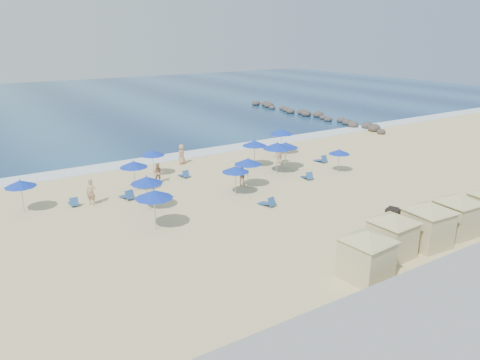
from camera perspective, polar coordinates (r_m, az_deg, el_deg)
name	(u,v)px	position (r m, az deg, el deg)	size (l,w,h in m)	color
ground	(286,204)	(32.07, 5.57, -2.92)	(160.00, 160.00, 0.00)	beige
ocean	(75,104)	(81.38, -19.50, 8.75)	(160.00, 80.00, 0.06)	navy
surf_line	(184,155)	(44.64, -6.87, 3.01)	(160.00, 2.50, 0.08)	white
seawall	(474,279)	(23.79, 26.60, -10.77)	(160.00, 6.10, 1.22)	gray
rock_jetty	(310,114)	(65.48, 8.58, 7.91)	(2.56, 26.66, 0.96)	#312B29
trash_bin	(393,215)	(30.53, 18.17, -4.04)	(0.80, 0.80, 0.80)	black
cabana_0	(367,249)	(22.83, 15.22, -8.07)	(4.31, 4.31, 2.71)	tan
cabana_1	(393,229)	(25.42, 18.11, -5.72)	(4.24, 4.24, 2.66)	tan
cabana_2	(429,218)	(27.24, 22.00, -4.36)	(4.49, 4.49, 2.82)	tan
cabana_3	(458,209)	(29.41, 24.99, -3.25)	(4.35, 4.35, 2.74)	tan
umbrella_0	(20,184)	(32.99, -25.21, -0.39)	(1.99, 1.99, 2.26)	#A5A8AD
umbrella_1	(146,180)	(30.71, -11.34, -0.02)	(2.11, 2.11, 2.41)	#A5A8AD
umbrella_2	(134,164)	(34.73, -12.85, 1.88)	(2.08, 2.08, 2.36)	#A5A8AD
umbrella_3	(154,194)	(27.56, -10.44, -1.71)	(2.26, 2.26, 2.57)	#A5A8AD
umbrella_4	(153,153)	(38.29, -10.61, 3.27)	(1.94, 1.94, 2.20)	#A5A8AD
umbrella_5	(248,161)	(34.64, 0.99, 2.28)	(2.07, 2.07, 2.36)	#A5A8AD
umbrella_6	(236,169)	(33.02, -0.54, 1.34)	(1.97, 1.97, 2.25)	#A5A8AD
umbrella_7	(255,143)	(40.06, 1.79, 4.52)	(2.15, 2.15, 2.45)	#A5A8AD
umbrella_8	(277,146)	(38.16, 4.57, 4.19)	(2.41, 2.41, 2.74)	#A5A8AD
umbrella_9	(281,132)	(44.36, 5.07, 5.89)	(2.26, 2.26, 2.58)	#A5A8AD
umbrella_10	(286,145)	(39.56, 5.59, 4.27)	(2.15, 2.15, 2.45)	#A5A8AD
umbrella_11	(339,152)	(39.46, 12.00, 3.39)	(1.79, 1.79, 2.03)	#A5A8AD
beach_chair_0	(73,202)	(33.49, -19.64, -2.58)	(0.64, 1.26, 0.67)	#254B89
beach_chair_1	(128,196)	(33.68, -13.55, -1.86)	(0.77, 1.41, 0.74)	#254B89
beach_chair_2	(184,175)	(37.91, -6.80, 0.66)	(0.55, 1.19, 0.65)	#254B89
beach_chair_3	(268,203)	(31.53, 3.44, -2.77)	(0.80, 1.35, 0.69)	#254B89
beach_chair_4	(308,176)	(37.54, 8.23, 0.44)	(0.79, 1.31, 0.67)	#254B89
beach_chair_5	(321,160)	(42.61, 9.90, 2.46)	(0.66, 1.34, 0.72)	#254B89
beachgoer_0	(91,192)	(33.05, -17.70, -1.42)	(0.66, 0.43, 1.80)	tan
beachgoer_1	(158,173)	(36.60, -9.93, 0.84)	(0.78, 0.61, 1.61)	tan
beachgoer_2	(242,175)	(35.53, 0.22, 0.56)	(0.92, 0.38, 1.57)	tan
beachgoer_3	(280,154)	(41.53, 4.91, 3.18)	(1.15, 0.66, 1.78)	tan
beachgoer_4	(182,154)	(41.65, -7.12, 3.14)	(0.86, 0.56, 1.77)	tan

